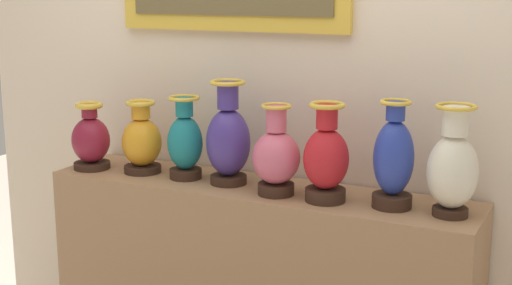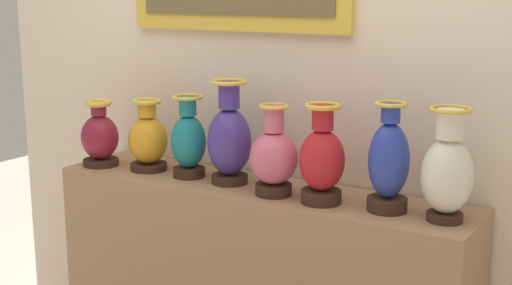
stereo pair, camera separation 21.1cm
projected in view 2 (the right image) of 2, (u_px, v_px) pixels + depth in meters
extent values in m
cube|color=beige|center=(289.00, 79.00, 2.74)|extent=(2.91, 0.10, 2.72)
cylinder|color=#382319|center=(101.00, 162.00, 2.93)|extent=(0.15, 0.15, 0.03)
ellipsoid|color=maroon|center=(100.00, 137.00, 2.91)|extent=(0.15, 0.15, 0.18)
cylinder|color=maroon|center=(98.00, 109.00, 2.88)|extent=(0.06, 0.06, 0.05)
torus|color=gold|center=(98.00, 103.00, 2.88)|extent=(0.11, 0.11, 0.02)
cylinder|color=#382319|center=(149.00, 166.00, 2.85)|extent=(0.15, 0.15, 0.03)
ellipsoid|color=orange|center=(148.00, 140.00, 2.83)|extent=(0.16, 0.16, 0.19)
cylinder|color=orange|center=(147.00, 109.00, 2.80)|extent=(0.07, 0.07, 0.06)
torus|color=gold|center=(147.00, 101.00, 2.80)|extent=(0.12, 0.12, 0.02)
cylinder|color=#382319|center=(189.00, 172.00, 2.75)|extent=(0.12, 0.12, 0.04)
ellipsoid|color=#19727A|center=(188.00, 142.00, 2.72)|extent=(0.13, 0.13, 0.20)
cylinder|color=#19727A|center=(188.00, 106.00, 2.70)|extent=(0.07, 0.07, 0.07)
torus|color=gold|center=(187.00, 97.00, 2.69)|extent=(0.12, 0.12, 0.01)
cylinder|color=#382319|center=(230.00, 179.00, 2.66)|extent=(0.14, 0.14, 0.03)
ellipsoid|color=#3F2D7F|center=(229.00, 142.00, 2.63)|extent=(0.16, 0.16, 0.25)
cylinder|color=#3F2D7F|center=(229.00, 95.00, 2.59)|extent=(0.08, 0.08, 0.10)
torus|color=gold|center=(229.00, 82.00, 2.58)|extent=(0.13, 0.13, 0.02)
cylinder|color=#382319|center=(274.00, 189.00, 2.51)|extent=(0.13, 0.13, 0.04)
ellipsoid|color=#CC5972|center=(274.00, 158.00, 2.48)|extent=(0.17, 0.17, 0.19)
cylinder|color=#CC5972|center=(274.00, 119.00, 2.45)|extent=(0.07, 0.07, 0.09)
torus|color=gold|center=(274.00, 106.00, 2.45)|extent=(0.11, 0.11, 0.01)
cylinder|color=#382319|center=(321.00, 196.00, 2.42)|extent=(0.14, 0.14, 0.04)
ellipsoid|color=red|center=(322.00, 160.00, 2.39)|extent=(0.16, 0.16, 0.21)
cylinder|color=red|center=(323.00, 118.00, 2.36)|extent=(0.07, 0.07, 0.08)
torus|color=gold|center=(323.00, 106.00, 2.35)|extent=(0.12, 0.12, 0.02)
cylinder|color=#382319|center=(387.00, 204.00, 2.33)|extent=(0.13, 0.13, 0.04)
ellipsoid|color=#263899|center=(389.00, 161.00, 2.30)|extent=(0.13, 0.13, 0.25)
cylinder|color=#263899|center=(391.00, 113.00, 2.26)|extent=(0.06, 0.06, 0.06)
torus|color=gold|center=(391.00, 104.00, 2.26)|extent=(0.10, 0.10, 0.01)
cylinder|color=#382319|center=(445.00, 217.00, 2.23)|extent=(0.11, 0.11, 0.03)
ellipsoid|color=beige|center=(447.00, 176.00, 2.20)|extent=(0.16, 0.16, 0.24)
cylinder|color=beige|center=(450.00, 124.00, 2.17)|extent=(0.08, 0.08, 0.09)
torus|color=gold|center=(451.00, 109.00, 2.16)|extent=(0.13, 0.13, 0.01)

